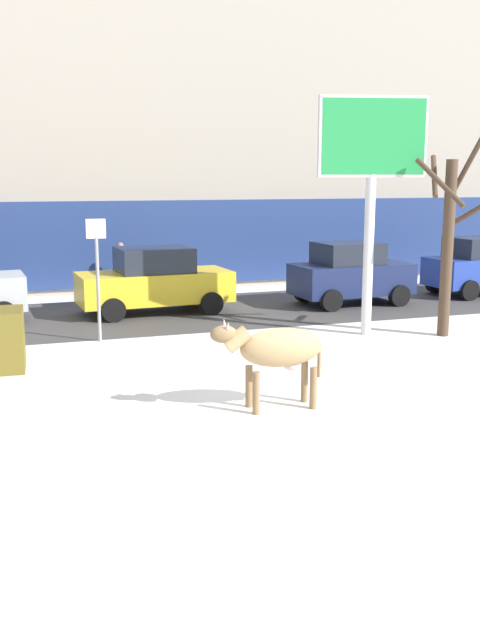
{
  "coord_description": "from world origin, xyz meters",
  "views": [
    {
      "loc": [
        -4.15,
        -10.74,
        3.71
      ],
      "look_at": [
        0.04,
        1.75,
        1.1
      ],
      "focal_mm": 40.17,
      "sensor_mm": 36.0,
      "label": 1
    }
  ],
  "objects_px": {
    "car_navy_hatchback": "(351,274)",
    "billboard": "(372,152)",
    "car_blue_hatchback": "(480,266)",
    "cow_tan": "(277,349)",
    "pedestrian_by_cars": "(121,269)",
    "car_yellow_sedan": "(155,281)",
    "street_sign": "(97,270)",
    "bare_tree_left_lot": "(449,236)"
  },
  "relations": [
    {
      "from": "car_navy_hatchback",
      "to": "billboard",
      "type": "bearing_deg",
      "value": -111.81
    },
    {
      "from": "car_blue_hatchback",
      "to": "cow_tan",
      "type": "bearing_deg",
      "value": -139.96
    },
    {
      "from": "car_blue_hatchback",
      "to": "pedestrian_by_cars",
      "type": "distance_m",
      "value": 11.57
    },
    {
      "from": "cow_tan",
      "to": "car_yellow_sedan",
      "type": "relative_size",
      "value": 0.44
    },
    {
      "from": "car_yellow_sedan",
      "to": "car_blue_hatchback",
      "type": "bearing_deg",
      "value": -0.75
    },
    {
      "from": "billboard",
      "to": "car_blue_hatchback",
      "type": "distance_m",
      "value": 8.41
    },
    {
      "from": "street_sign",
      "to": "pedestrian_by_cars",
      "type": "bearing_deg",
      "value": 76.22
    },
    {
      "from": "car_yellow_sedan",
      "to": "bare_tree_left_lot",
      "type": "relative_size",
      "value": 0.93
    },
    {
      "from": "car_yellow_sedan",
      "to": "street_sign",
      "type": "height_order",
      "value": "street_sign"
    },
    {
      "from": "car_navy_hatchback",
      "to": "bare_tree_left_lot",
      "type": "height_order",
      "value": "bare_tree_left_lot"
    },
    {
      "from": "street_sign",
      "to": "bare_tree_left_lot",
      "type": "bearing_deg",
      "value": -14.0
    },
    {
      "from": "cow_tan",
      "to": "street_sign",
      "type": "height_order",
      "value": "street_sign"
    },
    {
      "from": "car_yellow_sedan",
      "to": "street_sign",
      "type": "relative_size",
      "value": 1.52
    },
    {
      "from": "car_navy_hatchback",
      "to": "street_sign",
      "type": "bearing_deg",
      "value": -161.22
    },
    {
      "from": "car_navy_hatchback",
      "to": "pedestrian_by_cars",
      "type": "height_order",
      "value": "car_navy_hatchback"
    },
    {
      "from": "car_yellow_sedan",
      "to": "pedestrian_by_cars",
      "type": "distance_m",
      "value": 3.12
    },
    {
      "from": "cow_tan",
      "to": "pedestrian_by_cars",
      "type": "distance_m",
      "value": 12.1
    },
    {
      "from": "bare_tree_left_lot",
      "to": "pedestrian_by_cars",
      "type": "bearing_deg",
      "value": 128.0
    },
    {
      "from": "car_blue_hatchback",
      "to": "pedestrian_by_cars",
      "type": "xyz_separation_m",
      "value": [
        -11.11,
        3.23,
        -0.05
      ]
    },
    {
      "from": "bare_tree_left_lot",
      "to": "street_sign",
      "type": "xyz_separation_m",
      "value": [
        -7.92,
        1.97,
        -0.72
      ]
    },
    {
      "from": "cow_tan",
      "to": "car_yellow_sedan",
      "type": "xyz_separation_m",
      "value": [
        -0.14,
        8.99,
        -0.09
      ]
    },
    {
      "from": "bare_tree_left_lot",
      "to": "street_sign",
      "type": "height_order",
      "value": "bare_tree_left_lot"
    },
    {
      "from": "cow_tan",
      "to": "pedestrian_by_cars",
      "type": "xyz_separation_m",
      "value": [
        -0.57,
        12.08,
        -0.11
      ]
    },
    {
      "from": "billboard",
      "to": "car_yellow_sedan",
      "type": "height_order",
      "value": "billboard"
    },
    {
      "from": "car_navy_hatchback",
      "to": "pedestrian_by_cars",
      "type": "distance_m",
      "value": 7.21
    },
    {
      "from": "billboard",
      "to": "car_navy_hatchback",
      "type": "height_order",
      "value": "billboard"
    },
    {
      "from": "car_blue_hatchback",
      "to": "car_navy_hatchback",
      "type": "bearing_deg",
      "value": -176.04
    },
    {
      "from": "car_blue_hatchback",
      "to": "bare_tree_left_lot",
      "type": "height_order",
      "value": "bare_tree_left_lot"
    },
    {
      "from": "cow_tan",
      "to": "street_sign",
      "type": "relative_size",
      "value": 0.68
    },
    {
      "from": "bare_tree_left_lot",
      "to": "street_sign",
      "type": "bearing_deg",
      "value": 166.0
    },
    {
      "from": "billboard",
      "to": "pedestrian_by_cars",
      "type": "bearing_deg",
      "value": 122.06
    },
    {
      "from": "pedestrian_by_cars",
      "to": "bare_tree_left_lot",
      "type": "height_order",
      "value": "bare_tree_left_lot"
    },
    {
      "from": "car_navy_hatchback",
      "to": "car_blue_hatchback",
      "type": "distance_m",
      "value": 4.86
    },
    {
      "from": "pedestrian_by_cars",
      "to": "billboard",
      "type": "bearing_deg",
      "value": -57.94
    },
    {
      "from": "pedestrian_by_cars",
      "to": "street_sign",
      "type": "distance_m",
      "value": 6.45
    },
    {
      "from": "cow_tan",
      "to": "billboard",
      "type": "bearing_deg",
      "value": 48.11
    },
    {
      "from": "car_yellow_sedan",
      "to": "car_blue_hatchback",
      "type": "height_order",
      "value": "car_blue_hatchback"
    },
    {
      "from": "cow_tan",
      "to": "street_sign",
      "type": "distance_m",
      "value": 6.27
    },
    {
      "from": "billboard",
      "to": "car_yellow_sedan",
      "type": "xyz_separation_m",
      "value": [
        -4.26,
        4.4,
        -3.41
      ]
    },
    {
      "from": "pedestrian_by_cars",
      "to": "bare_tree_left_lot",
      "type": "distance_m",
      "value": 10.5
    },
    {
      "from": "car_yellow_sedan",
      "to": "car_navy_hatchback",
      "type": "distance_m",
      "value": 5.85
    },
    {
      "from": "cow_tan",
      "to": "car_blue_hatchback",
      "type": "height_order",
      "value": "car_blue_hatchback"
    }
  ]
}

